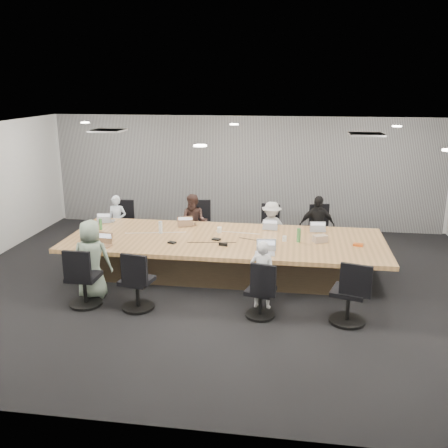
# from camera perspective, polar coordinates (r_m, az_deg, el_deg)

# --- Properties ---
(floor) EXTENTS (10.00, 8.00, 0.00)m
(floor) POSITION_cam_1_polar(r_m,az_deg,el_deg) (9.27, -0.37, -6.93)
(floor) COLOR black
(floor) RESTS_ON ground
(ceiling) EXTENTS (10.00, 8.00, 0.00)m
(ceiling) POSITION_cam_1_polar(r_m,az_deg,el_deg) (8.58, -0.40, 10.58)
(ceiling) COLOR white
(ceiling) RESTS_ON wall_back
(wall_back) EXTENTS (10.00, 0.00, 2.80)m
(wall_back) POSITION_cam_1_polar(r_m,az_deg,el_deg) (12.70, 2.40, 5.92)
(wall_back) COLOR silver
(wall_back) RESTS_ON ground
(wall_front) EXTENTS (10.00, 0.00, 2.80)m
(wall_front) POSITION_cam_1_polar(r_m,az_deg,el_deg) (5.12, -7.35, -9.59)
(wall_front) COLOR silver
(wall_front) RESTS_ON ground
(curtain) EXTENTS (9.80, 0.04, 2.80)m
(curtain) POSITION_cam_1_polar(r_m,az_deg,el_deg) (12.62, 2.36, 5.86)
(curtain) COLOR gray
(curtain) RESTS_ON ground
(conference_table) EXTENTS (6.00, 2.20, 0.74)m
(conference_table) POSITION_cam_1_polar(r_m,az_deg,el_deg) (9.58, 0.09, -3.57)
(conference_table) COLOR #493927
(conference_table) RESTS_ON ground
(chair_0) EXTENTS (0.51, 0.51, 0.72)m
(chair_0) POSITION_cam_1_polar(r_m,az_deg,el_deg) (11.80, -11.46, -0.33)
(chair_0) COLOR black
(chair_0) RESTS_ON ground
(chair_1) EXTENTS (0.66, 0.66, 0.84)m
(chair_1) POSITION_cam_1_polar(r_m,az_deg,el_deg) (11.32, -3.05, -0.43)
(chair_1) COLOR black
(chair_1) RESTS_ON ground
(chair_2) EXTENTS (0.63, 0.63, 0.76)m
(chair_2) POSITION_cam_1_polar(r_m,az_deg,el_deg) (11.13, 5.51, -0.97)
(chair_2) COLOR black
(chair_2) RESTS_ON ground
(chair_3) EXTENTS (0.69, 0.69, 0.82)m
(chair_3) POSITION_cam_1_polar(r_m,az_deg,el_deg) (11.12, 10.43, -1.02)
(chair_3) COLOR black
(chair_3) RESTS_ON ground
(chair_4) EXTENTS (0.58, 0.58, 0.85)m
(chair_4) POSITION_cam_1_polar(r_m,az_deg,el_deg) (8.61, -15.69, -6.34)
(chair_4) COLOR black
(chair_4) RESTS_ON ground
(chair_5) EXTENTS (0.65, 0.65, 0.83)m
(chair_5) POSITION_cam_1_polar(r_m,az_deg,el_deg) (8.30, -9.90, -6.91)
(chair_5) COLOR black
(chair_5) RESTS_ON ground
(chair_6) EXTENTS (0.60, 0.60, 0.73)m
(chair_6) POSITION_cam_1_polar(r_m,az_deg,el_deg) (7.94, 4.18, -8.13)
(chair_6) COLOR black
(chair_6) RESTS_ON ground
(chair_7) EXTENTS (0.73, 0.73, 0.87)m
(chair_7) POSITION_cam_1_polar(r_m,az_deg,el_deg) (7.95, 14.04, -8.05)
(chair_7) COLOR black
(chair_7) RESTS_ON ground
(person_0) EXTENTS (0.43, 0.29, 1.18)m
(person_0) POSITION_cam_1_polar(r_m,az_deg,el_deg) (11.42, -12.11, 0.28)
(person_0) COLOR silver
(person_0) RESTS_ON ground
(laptop_0) EXTENTS (0.32, 0.24, 0.02)m
(laptop_0) POSITION_cam_1_polar(r_m,az_deg,el_deg) (10.89, -13.15, 0.32)
(laptop_0) COLOR #B2B2B7
(laptop_0) RESTS_ON conference_table
(person_1) EXTENTS (0.64, 0.51, 1.27)m
(person_1) POSITION_cam_1_polar(r_m,az_deg,el_deg) (10.93, -3.43, 0.14)
(person_1) COLOR #3F2A25
(person_1) RESTS_ON ground
(laptop_1) EXTENTS (0.36, 0.29, 0.02)m
(laptop_1) POSITION_cam_1_polar(r_m,az_deg,el_deg) (10.38, -4.06, -0.06)
(laptop_1) COLOR #8C6647
(laptop_1) RESTS_ON conference_table
(person_2) EXTENTS (0.82, 0.58, 1.16)m
(person_2) POSITION_cam_1_polar(r_m,az_deg,el_deg) (10.73, 5.43, -0.50)
(person_2) COLOR #BBBBBB
(person_2) RESTS_ON ground
(laptop_2) EXTENTS (0.31, 0.22, 0.02)m
(laptop_2) POSITION_cam_1_polar(r_m,az_deg,el_deg) (10.16, 5.29, -0.44)
(laptop_2) COLOR #B2B2B7
(laptop_2) RESTS_ON conference_table
(person_3) EXTENTS (0.83, 0.49, 1.33)m
(person_3) POSITION_cam_1_polar(r_m,az_deg,el_deg) (10.71, 10.55, -0.27)
(person_3) COLOR black
(person_3) RESTS_ON ground
(laptop_3) EXTENTS (0.32, 0.23, 0.02)m
(laptop_3) POSITION_cam_1_polar(r_m,az_deg,el_deg) (10.16, 10.67, -0.66)
(laptop_3) COLOR #B2B2B7
(laptop_3) RESTS_ON conference_table
(person_4) EXTENTS (0.71, 0.50, 1.38)m
(person_4) POSITION_cam_1_polar(r_m,az_deg,el_deg) (8.81, -14.90, -3.91)
(person_4) COLOR gray
(person_4) RESTS_ON ground
(laptop_4) EXTENTS (0.30, 0.22, 0.02)m
(laptop_4) POSITION_cam_1_polar(r_m,az_deg,el_deg) (9.27, -13.62, -2.44)
(laptop_4) COLOR #8C6647
(laptop_4) RESTS_ON conference_table
(person_6) EXTENTS (0.46, 0.34, 1.16)m
(person_6) POSITION_cam_1_polar(r_m,az_deg,el_deg) (8.18, 4.40, -5.79)
(person_6) COLOR silver
(person_6) RESTS_ON ground
(laptop_6) EXTENTS (0.36, 0.26, 0.02)m
(laptop_6) POSITION_cam_1_polar(r_m,az_deg,el_deg) (8.64, 4.69, -3.40)
(laptop_6) COLOR #B2B2B7
(laptop_6) RESTS_ON conference_table
(bottle_green_left) EXTENTS (0.06, 0.06, 0.22)m
(bottle_green_left) POSITION_cam_1_polar(r_m,az_deg,el_deg) (10.30, -13.93, -0.03)
(bottle_green_left) COLOR #3B7C40
(bottle_green_left) RESTS_ON conference_table
(bottle_green_right) EXTENTS (0.09, 0.09, 0.26)m
(bottle_green_right) POSITION_cam_1_polar(r_m,az_deg,el_deg) (9.32, 8.53, -1.28)
(bottle_green_right) COLOR #3B7C40
(bottle_green_right) RESTS_ON conference_table
(bottle_clear) EXTENTS (0.09, 0.09, 0.24)m
(bottle_clear) POSITION_cam_1_polar(r_m,az_deg,el_deg) (9.84, -7.26, -0.37)
(bottle_clear) COLOR silver
(bottle_clear) RESTS_ON conference_table
(cup_white_far) EXTENTS (0.09, 0.09, 0.11)m
(cup_white_far) POSITION_cam_1_polar(r_m,az_deg,el_deg) (9.82, -0.53, -0.67)
(cup_white_far) COLOR white
(cup_white_far) RESTS_ON conference_table
(cup_white_near) EXTENTS (0.09, 0.09, 0.10)m
(cup_white_near) POSITION_cam_1_polar(r_m,az_deg,el_deg) (9.36, 6.93, -1.67)
(cup_white_near) COLOR white
(cup_white_near) RESTS_ON conference_table
(mug_brown) EXTENTS (0.09, 0.09, 0.10)m
(mug_brown) POSITION_cam_1_polar(r_m,az_deg,el_deg) (9.85, -14.08, -1.15)
(mug_brown) COLOR brown
(mug_brown) RESTS_ON conference_table
(mic_left) EXTENTS (0.17, 0.14, 0.03)m
(mic_left) POSITION_cam_1_polar(r_m,az_deg,el_deg) (9.23, -5.97, -2.12)
(mic_left) COLOR black
(mic_left) RESTS_ON conference_table
(mic_right) EXTENTS (0.17, 0.14, 0.03)m
(mic_right) POSITION_cam_1_polar(r_m,az_deg,el_deg) (9.37, -0.90, -1.75)
(mic_right) COLOR black
(mic_right) RESTS_ON conference_table
(stapler) EXTENTS (0.17, 0.08, 0.06)m
(stapler) POSITION_cam_1_polar(r_m,az_deg,el_deg) (9.03, -0.09, -2.34)
(stapler) COLOR black
(stapler) RESTS_ON conference_table
(canvas_bag) EXTENTS (0.29, 0.25, 0.13)m
(canvas_bag) POSITION_cam_1_polar(r_m,az_deg,el_deg) (9.40, 10.93, -1.66)
(canvas_bag) COLOR tan
(canvas_bag) RESTS_ON conference_table
(snack_packet) EXTENTS (0.20, 0.15, 0.04)m
(snack_packet) POSITION_cam_1_polar(r_m,az_deg,el_deg) (9.36, 15.09, -2.30)
(snack_packet) COLOR #D65819
(snack_packet) RESTS_ON conference_table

